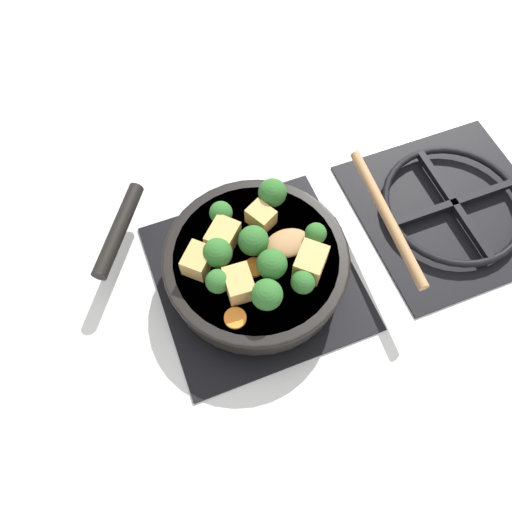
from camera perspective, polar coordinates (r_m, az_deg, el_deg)
The scene contains 21 objects.
ground_plane at distance 0.81m, azimuth 0.00°, elevation -2.47°, with size 2.40×2.40×0.00m, color silver.
front_burner_grate at distance 0.80m, azimuth 0.00°, elevation -2.10°, with size 0.31×0.31×0.03m.
rear_burner_grate at distance 0.92m, azimuth 21.47°, elevation 5.33°, with size 0.31×0.31×0.03m.
skillet_pan at distance 0.76m, azimuth -0.22°, elevation -0.69°, with size 0.34×0.38×0.05m.
wooden_spoon at distance 0.77m, azimuth 10.34°, elevation 3.19°, with size 0.25×0.21×0.02m.
tofu_cube_center_large at distance 0.72m, azimuth 6.26°, elevation -0.70°, with size 0.05×0.04×0.04m, color tan.
tofu_cube_near_handle at distance 0.72m, azimuth -6.67°, elevation -0.53°, with size 0.04×0.04×0.04m, color tan.
tofu_cube_east_chunk at distance 0.75m, azimuth 0.56°, elevation 4.52°, with size 0.04×0.03×0.03m, color tan.
tofu_cube_west_chunk at distance 0.73m, azimuth -3.79°, elevation 2.21°, with size 0.05×0.04×0.04m, color tan.
tofu_cube_back_piece at distance 0.70m, azimuth -1.96°, elevation -3.20°, with size 0.05×0.04×0.04m, color tan.
broccoli_floret_near_spoon at distance 0.76m, azimuth 1.88°, elevation 7.22°, with size 0.04×0.04×0.05m.
broccoli_floret_center_top at distance 0.70m, azimuth 1.82°, elevation -0.96°, with size 0.04×0.04×0.05m.
broccoli_floret_east_rim at distance 0.70m, azimuth -4.39°, elevation -2.93°, with size 0.04×0.04×0.04m.
broccoli_floret_west_rim at distance 0.68m, azimuth 1.26°, elevation -4.45°, with size 0.04×0.04×0.05m.
broccoli_floret_north_edge at distance 0.75m, azimuth -4.02°, elevation 4.92°, with size 0.04×0.04×0.04m.
broccoli_floret_south_cluster at distance 0.71m, azimuth -4.43°, elevation 0.34°, with size 0.04×0.04×0.05m.
broccoli_floret_mid_floret at distance 0.72m, azimuth -0.19°, elevation 1.78°, with size 0.05×0.05×0.05m.
broccoli_floret_small_inner at distance 0.70m, azimuth 5.40°, elevation -3.00°, with size 0.03×0.03×0.04m.
broccoli_floret_tall_stem at distance 0.74m, azimuth 6.84°, elevation 2.54°, with size 0.03×0.03×0.04m.
carrot_slice_orange_thin at distance 0.73m, azimuth -0.20°, elevation -1.29°, with size 0.03×0.03×0.01m, color orange.
carrot_slice_near_center at distance 0.70m, azimuth -2.39°, elevation -7.10°, with size 0.03×0.03×0.01m, color orange.
Camera 1 is at (0.32, -0.12, 0.73)m, focal length 35.00 mm.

